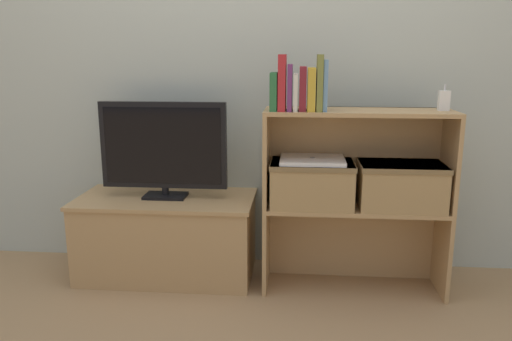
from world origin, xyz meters
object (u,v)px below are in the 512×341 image
Objects in this scene: laptop at (312,160)px; tv_stand at (167,236)px; tv at (163,148)px; storage_basket_left at (312,181)px; book_plum at (290,88)px; book_mustard at (311,89)px; book_forest at (274,91)px; book_olive at (320,83)px; book_crimson at (282,83)px; baby_monitor at (444,101)px; book_skyblue at (325,85)px; storage_basket_right at (401,183)px; book_ivory at (296,92)px; book_maroon at (303,89)px.

tv_stand is at bearing 173.44° from laptop.
tv is 1.61× the size of storage_basket_left.
book_plum is 0.10m from book_mustard.
book_forest reaches higher than storage_basket_left.
book_olive is at bearing 0.00° from book_mustard.
tv_stand is 1.04m from book_crimson.
book_plum is at bearing 180.00° from book_olive.
storage_basket_left is (-0.61, -0.01, -0.40)m from baby_monitor.
tv_stand is 0.84m from storage_basket_left.
laptop is (-0.61, -0.01, -0.29)m from baby_monitor.
book_skyblue reaches higher than storage_basket_left.
baby_monitor is 0.30× the size of storage_basket_right.
book_forest is at bearing -176.43° from baby_monitor.
storage_basket_left reaches higher than tv_stand.
laptop is (-0.43, 0.00, 0.11)m from storage_basket_right.
tv_stand is 1.10m from book_mustard.
tv is 0.66m from book_forest.
book_ivory reaches higher than laptop.
book_mustard is 0.49× the size of storage_basket_right.
tv is 2.11× the size of laptop.
book_skyblue reaches higher than laptop.
book_maroon is 0.50× the size of storage_basket_left.
tv_stand is 2.99× the size of laptop.
baby_monitor is 0.73m from storage_basket_left.
book_skyblue reaches higher than book_maroon.
book_forest is 0.10m from book_ivory.
baby_monitor is at bearing 5.09° from book_skyblue.
tv_stand is at bearing 170.22° from book_maroon.
book_mustard is 0.05m from book_olive.
book_forest is 0.38m from laptop.
book_crimson reaches higher than book_ivory.
book_skyblue is at bearing 0.00° from book_maroon.
tv_stand is 5.48× the size of book_ivory.
book_olive reaches higher than tv.
book_crimson is at bearing -167.06° from laptop.
book_skyblue is at bearing -0.00° from book_plum.
book_mustard is at bearing -9.27° from tv_stand.
book_ivory is 0.34m from laptop.
tv is 5.35× the size of baby_monitor.
tv is 0.89m from book_skyblue.
tv_stand is 7.58× the size of baby_monitor.
book_maroon is (0.71, -0.12, 0.80)m from tv_stand.
book_olive reaches higher than tv_stand.
book_plum reaches higher than book_forest.
book_crimson reaches higher than tv.
book_skyblue is at bearing 0.00° from book_ivory.
storage_basket_right is at bearing 4.45° from book_mustard.
book_skyblue reaches higher than baby_monitor.
book_skyblue is (0.10, 0.00, 0.02)m from book_maroon.
laptop is at bearing 10.37° from book_forest.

